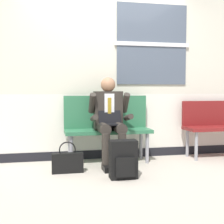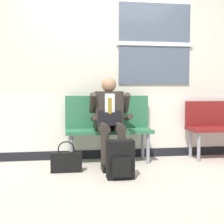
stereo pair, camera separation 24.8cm
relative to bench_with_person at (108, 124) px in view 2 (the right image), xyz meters
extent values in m
plane|color=#B2A899|center=(0.03, -0.32, -0.56)|extent=(18.00, 18.00, 0.00)
cube|color=beige|center=(0.03, 0.27, 1.54)|extent=(6.82, 0.12, 2.20)
cube|color=silver|center=(0.03, 0.27, 0.00)|extent=(6.82, 0.12, 0.86)
cube|color=black|center=(0.03, 0.27, -0.49)|extent=(6.82, 0.14, 0.13)
cube|color=#4C5666|center=(0.76, 0.20, 1.20)|extent=(1.13, 0.02, 1.24)
cube|color=silver|center=(0.76, 0.19, 1.20)|extent=(1.21, 0.03, 0.06)
cube|color=#2D6B47|center=(0.00, -0.08, -0.10)|extent=(1.25, 0.42, 0.05)
cube|color=#2D6B47|center=(0.00, 0.10, 0.17)|extent=(1.25, 0.04, 0.48)
cylinder|color=gray|center=(-0.54, -0.23, -0.34)|extent=(0.05, 0.05, 0.43)
cylinder|color=gray|center=(-0.54, 0.07, -0.34)|extent=(0.05, 0.05, 0.43)
cylinder|color=gray|center=(0.54, -0.23, -0.34)|extent=(0.05, 0.05, 0.43)
cylinder|color=gray|center=(0.54, 0.07, -0.34)|extent=(0.05, 0.05, 0.43)
cylinder|color=gray|center=(1.31, -0.23, -0.34)|extent=(0.05, 0.05, 0.43)
cylinder|color=gray|center=(1.31, 0.07, -0.34)|extent=(0.05, 0.05, 0.43)
cylinder|color=#2D2823|center=(-0.11, -0.29, -0.03)|extent=(0.15, 0.40, 0.15)
cylinder|color=#2D2823|center=(-0.11, -0.48, -0.32)|extent=(0.11, 0.11, 0.48)
cube|color=black|center=(-0.11, -0.54, -0.52)|extent=(0.10, 0.26, 0.07)
cylinder|color=#2D2823|center=(0.11, -0.29, -0.03)|extent=(0.15, 0.40, 0.15)
cylinder|color=#2D2823|center=(0.11, -0.48, -0.32)|extent=(0.11, 0.11, 0.48)
cube|color=black|center=(0.11, -0.54, -0.52)|extent=(0.10, 0.26, 0.07)
cube|color=#2D2823|center=(0.00, -0.08, 0.20)|extent=(0.40, 0.18, 0.55)
cube|color=silver|center=(0.00, -0.17, 0.25)|extent=(0.14, 0.01, 0.39)
cube|color=olive|center=(0.00, -0.18, 0.22)|extent=(0.05, 0.01, 0.33)
sphere|color=#9E7051|center=(0.00, -0.08, 0.57)|extent=(0.21, 0.21, 0.21)
cylinder|color=#2D2823|center=(-0.24, -0.15, 0.31)|extent=(0.09, 0.25, 0.30)
cylinder|color=#2D2823|center=(-0.24, -0.32, 0.12)|extent=(0.08, 0.27, 0.12)
cylinder|color=#2D2823|center=(0.24, -0.15, 0.31)|extent=(0.09, 0.25, 0.30)
cylinder|color=#2D2823|center=(0.24, -0.32, 0.12)|extent=(0.08, 0.27, 0.12)
cube|color=black|center=(0.00, -0.32, 0.03)|extent=(0.32, 0.22, 0.02)
cube|color=black|center=(0.00, -0.19, 0.14)|extent=(0.32, 0.08, 0.21)
cube|color=black|center=(0.02, -0.91, -0.33)|extent=(0.32, 0.17, 0.46)
cube|color=black|center=(0.02, -1.02, -0.40)|extent=(0.23, 0.04, 0.23)
cube|color=black|center=(-0.62, -0.53, -0.43)|extent=(0.40, 0.10, 0.25)
torus|color=black|center=(-0.62, -0.53, -0.26)|extent=(0.21, 0.02, 0.21)
camera|label=1|loc=(-0.88, -4.46, 0.49)|focal=50.02mm
camera|label=2|loc=(-0.63, -4.51, 0.49)|focal=50.02mm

